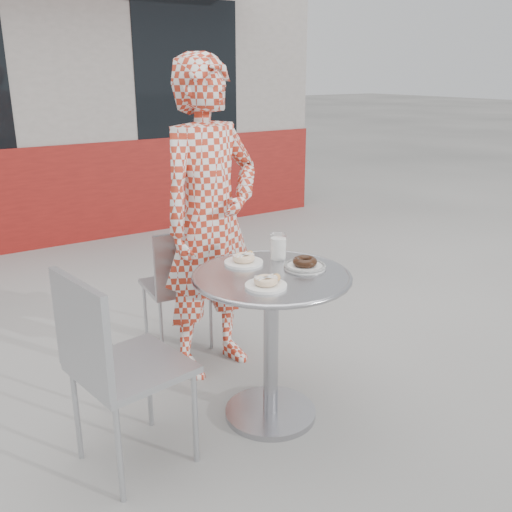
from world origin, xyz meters
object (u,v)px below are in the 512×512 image
chair_left (132,406)px  seated_person (210,221)px  bistro_table (271,311)px  plate_near (267,283)px  plate_checker (305,265)px  milk_cup (278,247)px  plate_far (244,260)px  chair_far (178,309)px

chair_left → seated_person: size_ratio=0.52×
bistro_table → seated_person: (0.02, 0.64, 0.31)m
bistro_table → seated_person: 0.71m
seated_person → plate_near: bearing=-111.6°
plate_checker → milk_cup: (-0.03, 0.19, 0.05)m
bistro_table → plate_near: plate_near is taller
plate_far → milk_cup: (0.19, -0.03, 0.04)m
bistro_table → plate_near: (-0.11, -0.12, 0.21)m
seated_person → bistro_table: bearing=-103.4°
bistro_table → milk_cup: 0.34m
plate_checker → milk_cup: size_ratio=1.55×
bistro_table → plate_checker: size_ratio=3.73×
plate_far → milk_cup: bearing=-10.3°
chair_far → chair_left: chair_left is taller
plate_far → seated_person: bearing=83.6°
plate_checker → seated_person: bearing=104.1°
plate_checker → plate_far: bearing=133.9°
chair_left → plate_checker: 1.04m
plate_checker → milk_cup: 0.19m
plate_near → plate_checker: plate_checker is taller
chair_far → bistro_table: bearing=98.1°
seated_person → plate_checker: 0.68m
seated_person → chair_far: bearing=89.2°
milk_cup → chair_left: bearing=-171.5°
bistro_table → plate_checker: bearing=-4.8°
plate_far → milk_cup: milk_cup is taller
chair_left → plate_checker: bearing=-102.6°
plate_checker → plate_near: bearing=-160.4°
chair_left → seated_person: bearing=-60.3°
seated_person → chair_left: bearing=-152.6°
chair_left → seated_person: seated_person is taller
plate_checker → milk_cup: milk_cup is taller
chair_left → plate_far: 0.88m
bistro_table → seated_person: size_ratio=0.43×
bistro_table → plate_far: plate_far is taller
milk_cup → plate_checker: bearing=-81.8°
bistro_table → plate_near: 0.27m
seated_person → milk_cup: (0.14, -0.46, -0.06)m
chair_far → chair_left: size_ratio=0.86×
plate_far → milk_cup: size_ratio=1.45×
plate_near → plate_checker: bearing=19.6°
chair_left → plate_near: chair_left is taller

